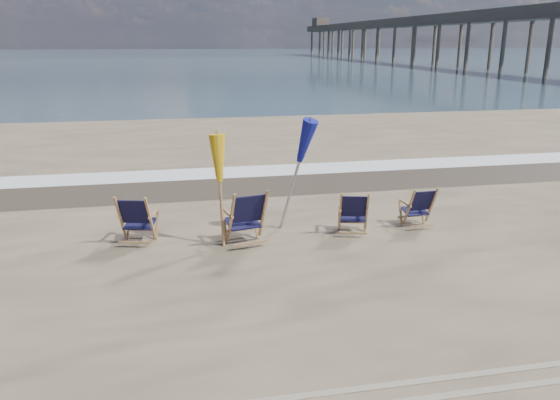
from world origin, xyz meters
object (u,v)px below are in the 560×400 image
(beach_chair_0, at_px, (150,220))
(beach_chair_1, at_px, (264,216))
(umbrella_yellow, at_px, (220,165))
(umbrella_blue, at_px, (294,141))
(beach_chair_2, at_px, (367,214))
(beach_chair_3, at_px, (432,207))
(fishing_pier, at_px, (431,34))

(beach_chair_0, height_order, beach_chair_1, beach_chair_1)
(umbrella_yellow, distance_m, umbrella_blue, 1.57)
(beach_chair_2, height_order, umbrella_blue, umbrella_blue)
(beach_chair_0, height_order, beach_chair_3, beach_chair_0)
(beach_chair_1, height_order, fishing_pier, fishing_pier)
(beach_chair_1, height_order, beach_chair_2, beach_chair_1)
(beach_chair_3, bearing_deg, fishing_pier, -118.73)
(beach_chair_0, height_order, umbrella_blue, umbrella_blue)
(beach_chair_2, bearing_deg, beach_chair_0, 10.87)
(beach_chair_0, relative_size, fishing_pier, 0.01)
(umbrella_yellow, xyz_separation_m, umbrella_blue, (1.47, 0.47, 0.30))
(beach_chair_2, xyz_separation_m, beach_chair_3, (1.47, 0.23, -0.01))
(fishing_pier, bearing_deg, umbrella_blue, -117.87)
(umbrella_yellow, relative_size, umbrella_blue, 0.87)
(beach_chair_1, xyz_separation_m, beach_chair_3, (3.50, 0.28, -0.11))
(beach_chair_0, height_order, umbrella_yellow, umbrella_yellow)
(beach_chair_2, distance_m, umbrella_blue, 1.99)
(beach_chair_3, bearing_deg, beach_chair_1, 1.79)
(fishing_pier, bearing_deg, beach_chair_2, -116.86)
(umbrella_yellow, height_order, umbrella_blue, umbrella_blue)
(beach_chair_3, bearing_deg, umbrella_yellow, -0.48)
(beach_chair_3, height_order, umbrella_yellow, umbrella_yellow)
(beach_chair_1, height_order, beach_chair_3, beach_chair_1)
(beach_chair_0, relative_size, umbrella_blue, 0.42)
(beach_chair_0, relative_size, beach_chair_3, 1.12)
(umbrella_yellow, relative_size, fishing_pier, 0.01)
(beach_chair_0, xyz_separation_m, beach_chair_3, (5.56, -0.06, -0.05))
(beach_chair_0, distance_m, beach_chair_2, 4.10)
(umbrella_blue, bearing_deg, fishing_pier, 62.13)
(beach_chair_3, xyz_separation_m, umbrella_yellow, (-4.27, -0.17, 1.09))
(beach_chair_2, xyz_separation_m, umbrella_blue, (-1.33, 0.53, 1.38))
(umbrella_yellow, distance_m, fishing_pier, 81.53)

